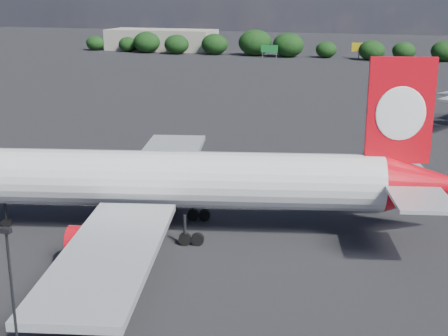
# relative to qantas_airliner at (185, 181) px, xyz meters

# --- Properties ---
(ground) EXTENTS (500.00, 500.00, 0.00)m
(ground) POSITION_rel_qantas_airliner_xyz_m (-10.93, 44.24, -5.24)
(ground) COLOR black
(ground) RESTS_ON ground
(qantas_airliner) EXTENTS (52.33, 50.06, 17.20)m
(qantas_airliner) POSITION_rel_qantas_airliner_xyz_m (0.00, 0.00, 0.00)
(qantas_airliner) COLOR silver
(qantas_airliner) RESTS_ON ground
(apron_lamp_post) EXTENTS (0.55, 0.30, 11.15)m
(apron_lamp_post) POSITION_rel_qantas_airliner_xyz_m (0.85, -28.25, 0.99)
(apron_lamp_post) COLOR black
(apron_lamp_post) RESTS_ON ground
(terminal_building) EXTENTS (42.00, 16.00, 8.00)m
(terminal_building) POSITION_rel_qantas_airliner_xyz_m (-75.93, 176.24, -1.24)
(terminal_building) COLOR gray
(terminal_building) RESTS_ON ground
(highway_sign) EXTENTS (6.00, 0.30, 4.50)m
(highway_sign) POSITION_rel_qantas_airliner_xyz_m (-28.93, 160.24, -2.11)
(highway_sign) COLOR #156D2A
(highway_sign) RESTS_ON ground
(billboard_yellow) EXTENTS (5.00, 0.30, 5.50)m
(billboard_yellow) POSITION_rel_qantas_airliner_xyz_m (1.07, 166.24, -1.37)
(billboard_yellow) COLOR gold
(billboard_yellow) RESTS_ON ground
(horizon_treeline) EXTENTS (203.00, 13.48, 9.30)m
(horizon_treeline) POSITION_rel_qantas_airliner_xyz_m (4.99, 165.91, -1.32)
(horizon_treeline) COLOR black
(horizon_treeline) RESTS_ON ground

